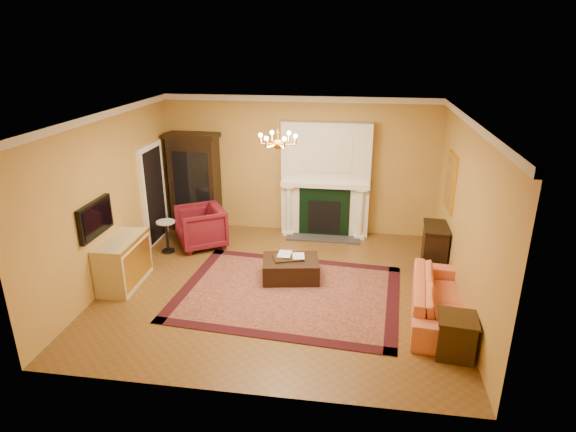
% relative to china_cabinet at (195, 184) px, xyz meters
% --- Properties ---
extents(floor, '(6.00, 5.50, 0.02)m').
position_rel_china_cabinet_xyz_m(floor, '(2.31, -2.49, -1.06)').
color(floor, brown).
rests_on(floor, ground).
extents(ceiling, '(6.00, 5.50, 0.02)m').
position_rel_china_cabinet_xyz_m(ceiling, '(2.31, -2.49, 1.96)').
color(ceiling, white).
rests_on(ceiling, wall_back).
extents(wall_back, '(6.00, 0.02, 3.00)m').
position_rel_china_cabinet_xyz_m(wall_back, '(2.31, 0.27, 0.45)').
color(wall_back, '#B79741').
rests_on(wall_back, floor).
extents(wall_front, '(6.00, 0.02, 3.00)m').
position_rel_china_cabinet_xyz_m(wall_front, '(2.31, -5.25, 0.45)').
color(wall_front, '#B79741').
rests_on(wall_front, floor).
extents(wall_left, '(0.02, 5.50, 3.00)m').
position_rel_china_cabinet_xyz_m(wall_left, '(-0.70, -2.49, 0.45)').
color(wall_left, '#B79741').
rests_on(wall_left, floor).
extents(wall_right, '(0.02, 5.50, 3.00)m').
position_rel_china_cabinet_xyz_m(wall_right, '(5.32, -2.49, 0.45)').
color(wall_right, '#B79741').
rests_on(wall_right, floor).
extents(fireplace, '(1.90, 0.70, 2.50)m').
position_rel_china_cabinet_xyz_m(fireplace, '(2.91, 0.08, 0.14)').
color(fireplace, white).
rests_on(fireplace, wall_back).
extents(crown_molding, '(6.00, 5.50, 0.12)m').
position_rel_china_cabinet_xyz_m(crown_molding, '(2.31, -1.53, 1.89)').
color(crown_molding, silver).
rests_on(crown_molding, ceiling).
extents(doorway, '(0.08, 1.05, 2.10)m').
position_rel_china_cabinet_xyz_m(doorway, '(-0.65, -0.79, -0.01)').
color(doorway, white).
rests_on(doorway, wall_left).
extents(tv_panel, '(0.09, 0.95, 0.58)m').
position_rel_china_cabinet_xyz_m(tv_panel, '(-0.64, -3.09, 0.30)').
color(tv_panel, black).
rests_on(tv_panel, wall_left).
extents(gilt_mirror, '(0.06, 0.76, 1.05)m').
position_rel_china_cabinet_xyz_m(gilt_mirror, '(5.28, -1.09, 0.60)').
color(gilt_mirror, yellow).
rests_on(gilt_mirror, wall_right).
extents(chandelier, '(0.63, 0.55, 0.53)m').
position_rel_china_cabinet_xyz_m(chandelier, '(2.31, -2.49, 1.56)').
color(chandelier, gold).
rests_on(chandelier, ceiling).
extents(oriental_rug, '(3.94, 3.08, 0.01)m').
position_rel_china_cabinet_xyz_m(oriental_rug, '(2.50, -2.69, -1.04)').
color(oriental_rug, '#460F11').
rests_on(oriental_rug, floor).
extents(china_cabinet, '(1.09, 0.56, 2.10)m').
position_rel_china_cabinet_xyz_m(china_cabinet, '(0.00, 0.00, 0.00)').
color(china_cabinet, black).
rests_on(china_cabinet, floor).
extents(wingback_armchair, '(1.21, 1.23, 0.94)m').
position_rel_china_cabinet_xyz_m(wingback_armchair, '(0.40, -0.97, -0.58)').
color(wingback_armchair, maroon).
rests_on(wingback_armchair, floor).
extents(pedestal_table, '(0.38, 0.38, 0.67)m').
position_rel_china_cabinet_xyz_m(pedestal_table, '(-0.19, -1.37, -0.66)').
color(pedestal_table, black).
rests_on(pedestal_table, floor).
extents(commode, '(0.58, 1.18, 0.87)m').
position_rel_china_cabinet_xyz_m(commode, '(-0.42, -2.79, -0.62)').
color(commode, beige).
rests_on(commode, floor).
extents(coral_sofa, '(0.85, 2.19, 0.83)m').
position_rel_china_cabinet_xyz_m(coral_sofa, '(4.96, -3.10, -0.64)').
color(coral_sofa, '#E36D48').
rests_on(coral_sofa, floor).
extents(end_table, '(0.54, 0.54, 0.57)m').
position_rel_china_cabinet_xyz_m(end_table, '(5.03, -4.04, -0.77)').
color(end_table, '#33210E').
rests_on(end_table, floor).
extents(console_table, '(0.49, 0.78, 0.83)m').
position_rel_china_cabinet_xyz_m(console_table, '(5.09, -1.34, -0.64)').
color(console_table, black).
rests_on(console_table, floor).
extents(leather_ottoman, '(1.11, 0.89, 0.37)m').
position_rel_china_cabinet_xyz_m(leather_ottoman, '(2.47, -2.16, -0.85)').
color(leather_ottoman, black).
rests_on(leather_ottoman, oriental_rug).
extents(ottoman_tray, '(0.55, 0.49, 0.03)m').
position_rel_china_cabinet_xyz_m(ottoman_tray, '(2.39, -2.13, -0.65)').
color(ottoman_tray, black).
rests_on(ottoman_tray, leather_ottoman).
extents(book_a, '(0.24, 0.03, 0.32)m').
position_rel_china_cabinet_xyz_m(book_a, '(2.22, -2.07, -0.47)').
color(book_a, gray).
rests_on(book_a, ottoman_tray).
extents(book_b, '(0.21, 0.05, 0.29)m').
position_rel_china_cabinet_xyz_m(book_b, '(2.50, -2.12, -0.49)').
color(book_b, gray).
rests_on(book_b, ottoman_tray).
extents(topiary_left, '(0.17, 0.17, 0.45)m').
position_rel_china_cabinet_xyz_m(topiary_left, '(2.25, 0.04, 0.42)').
color(topiary_left, tan).
rests_on(topiary_left, fireplace).
extents(topiary_right, '(0.18, 0.18, 0.48)m').
position_rel_china_cabinet_xyz_m(topiary_right, '(3.48, 0.04, 0.44)').
color(topiary_right, tan).
rests_on(topiary_right, fireplace).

